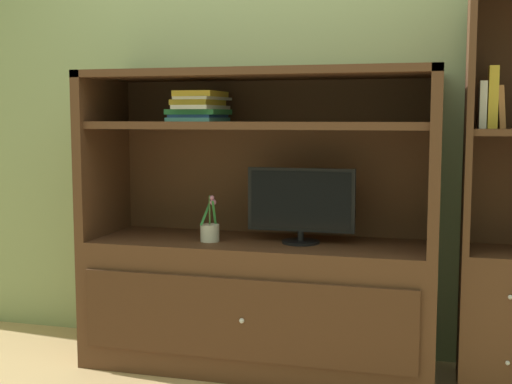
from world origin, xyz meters
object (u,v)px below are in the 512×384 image
Objects in this scene: media_console at (259,272)px; potted_plant at (210,231)px; magazine_stack at (200,107)px; upright_book_row at (491,102)px; bookshelf_tall at (507,257)px; tv_monitor at (301,204)px.

media_console is 0.32m from potted_plant.
upright_book_row reaches higher than magazine_stack.
potted_plant is at bearing -176.52° from bookshelf_tall.
bookshelf_tall is at bearing 0.21° from media_console.
tv_monitor is (0.21, -0.01, 0.36)m from media_console.
potted_plant is (-0.44, -0.07, -0.14)m from tv_monitor.
upright_book_row is at bearing -174.20° from bookshelf_tall.
upright_book_row reaches higher than tv_monitor.
potted_plant is 0.13× the size of bookshelf_tall.
media_console is 3.28× the size of tv_monitor.
bookshelf_tall is at bearing 5.80° from upright_book_row.
magazine_stack is at bearing 179.77° from tv_monitor.
tv_monitor is 0.98m from upright_book_row.
tv_monitor is 1.50× the size of magazine_stack.
tv_monitor is 0.29× the size of bookshelf_tall.
upright_book_row is at bearing 0.09° from magazine_stack.
tv_monitor is at bearing -2.62° from media_console.
magazine_stack is 1.28× the size of upright_book_row.
tv_monitor is 0.98m from bookshelf_tall.
tv_monitor is at bearing 9.09° from potted_plant.
media_console is 1.36m from upright_book_row.
bookshelf_tall is (1.47, 0.01, -0.68)m from magazine_stack.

